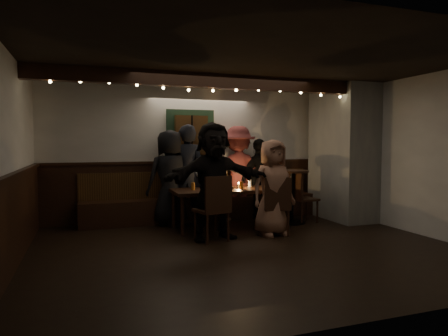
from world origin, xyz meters
name	(u,v)px	position (x,y,z in m)	size (l,w,h in m)	color
room	(272,166)	(1.07, 1.42, 1.07)	(6.02, 5.01, 2.62)	black
dining_table	(228,192)	(0.20, 1.40, 0.63)	(1.94, 0.83, 0.84)	black
chair_near_left	(215,205)	(-0.32, 0.52, 0.57)	(0.55, 0.55, 1.01)	black
chair_near_right	(276,203)	(0.75, 0.60, 0.54)	(0.51, 0.51, 0.95)	black
chair_end	(300,194)	(1.66, 1.41, 0.53)	(0.45, 0.45, 0.94)	black
high_top	(292,190)	(1.48, 1.41, 0.63)	(0.62, 0.62, 0.99)	black
person_a	(170,177)	(-0.70, 2.04, 0.87)	(0.85, 0.55, 1.74)	black
person_b	(187,174)	(-0.37, 2.05, 0.92)	(0.67, 0.44, 1.84)	black
person_c	(210,178)	(0.07, 2.03, 0.84)	(0.82, 0.64, 1.69)	silver
person_d	(238,173)	(0.70, 2.16, 0.92)	(1.18, 0.68, 1.83)	maroon
person_e	(260,179)	(1.12, 2.04, 0.79)	(0.93, 0.39, 1.58)	black
person_f	(214,181)	(-0.28, 0.69, 0.92)	(1.70, 0.54, 1.83)	black
person_g	(273,187)	(0.71, 0.65, 0.78)	(0.76, 0.50, 1.56)	#97654D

